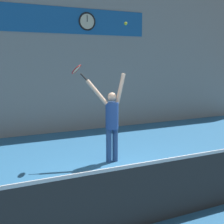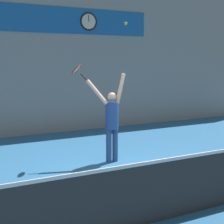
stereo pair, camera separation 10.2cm
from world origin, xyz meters
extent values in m
plane|color=teal|center=(0.00, 0.00, 0.00)|extent=(18.00, 18.00, 0.00)
cube|color=gray|center=(0.00, 5.10, 2.50)|extent=(18.00, 0.10, 5.00)
cube|color=#195B9E|center=(0.00, 5.04, 3.64)|extent=(6.10, 0.02, 0.83)
cylinder|color=beige|center=(0.92, 5.02, 3.64)|extent=(0.54, 0.02, 0.54)
torus|color=black|center=(0.92, 5.02, 3.64)|extent=(0.59, 0.05, 0.59)
cube|color=black|center=(0.92, 5.00, 3.74)|extent=(0.02, 0.01, 0.22)
cube|color=#2D2D2D|center=(0.00, -1.32, 0.46)|extent=(7.88, 0.01, 0.91)
cube|color=white|center=(0.00, -1.32, 0.93)|extent=(7.88, 0.02, 0.05)
cylinder|color=#2D4C7F|center=(0.03, 1.50, 0.40)|extent=(0.13, 0.13, 0.79)
cylinder|color=#2D4C7F|center=(0.19, 1.50, 0.40)|extent=(0.13, 0.13, 0.79)
cylinder|color=#26478C|center=(0.11, 1.50, 1.10)|extent=(0.30, 0.30, 0.62)
sphere|color=beige|center=(0.11, 1.50, 1.55)|extent=(0.19, 0.19, 0.19)
cylinder|color=beige|center=(0.30, 1.45, 1.73)|extent=(0.24, 0.22, 0.70)
cylinder|color=beige|center=(-0.21, 1.65, 1.65)|extent=(0.47, 0.40, 0.59)
cylinder|color=black|center=(-0.45, 1.84, 1.99)|extent=(0.16, 0.13, 0.18)
torus|color=red|center=(-0.58, 1.94, 2.16)|extent=(0.35, 0.37, 0.22)
cylinder|color=beige|center=(-0.58, 1.94, 2.16)|extent=(0.29, 0.31, 0.18)
sphere|color=#CCDB2D|center=(0.37, 1.34, 3.17)|extent=(0.07, 0.07, 0.07)
camera|label=1|loc=(-3.02, -4.87, 2.34)|focal=50.00mm
camera|label=2|loc=(-2.93, -4.91, 2.34)|focal=50.00mm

